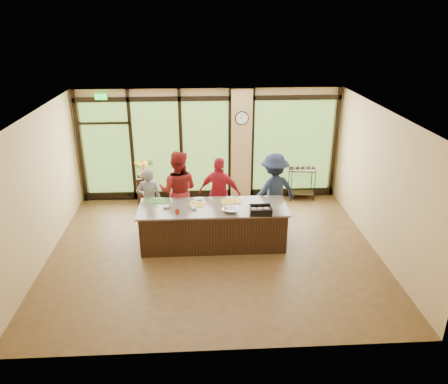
{
  "coord_description": "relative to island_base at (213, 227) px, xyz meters",
  "views": [
    {
      "loc": [
        -0.26,
        -8.25,
        4.81
      ],
      "look_at": [
        0.24,
        0.4,
        1.21
      ],
      "focal_mm": 35.0,
      "sensor_mm": 36.0,
      "label": 1
    }
  ],
  "objects": [
    {
      "name": "cook_right",
      "position": [
        1.45,
        0.82,
        0.47
      ],
      "size": [
        1.34,
        1.06,
        1.82
      ],
      "primitive_type": "imported",
      "rotation": [
        0.0,
        0.0,
        3.52
      ],
      "color": "#1B243D",
      "rests_on": "floor"
    },
    {
      "name": "left_wall",
      "position": [
        -3.5,
        -0.3,
        1.06
      ],
      "size": [
        0.0,
        6.0,
        6.0
      ],
      "primitive_type": "plane",
      "rotation": [
        1.57,
        0.0,
        1.57
      ],
      "color": "tan",
      "rests_on": "floor"
    },
    {
      "name": "bar_cart",
      "position": [
        2.51,
        2.45,
        0.13
      ],
      "size": [
        0.75,
        0.49,
        0.96
      ],
      "rotation": [
        0.0,
        0.0,
        -0.13
      ],
      "color": "black",
      "rests_on": "floor"
    },
    {
      "name": "wall_clock",
      "position": [
        0.85,
        2.57,
        1.81
      ],
      "size": [
        0.36,
        0.04,
        0.36
      ],
      "color": "black",
      "rests_on": "window_wall"
    },
    {
      "name": "prep_bowl_mid",
      "position": [
        -0.41,
        -0.09,
        0.5
      ],
      "size": [
        0.15,
        0.15,
        0.04
      ],
      "primitive_type": "imported",
      "rotation": [
        0.0,
        0.0,
        -0.11
      ],
      "color": "white",
      "rests_on": "countertop"
    },
    {
      "name": "window_wall",
      "position": [
        0.16,
        2.65,
        0.95
      ],
      "size": [
        6.9,
        0.12,
        3.0
      ],
      "color": "tan",
      "rests_on": "floor"
    },
    {
      "name": "back_wall",
      "position": [
        0.0,
        2.7,
        1.06
      ],
      "size": [
        7.0,
        0.0,
        7.0
      ],
      "primitive_type": "plane",
      "rotation": [
        1.57,
        0.0,
        0.0
      ],
      "color": "tan",
      "rests_on": "floor"
    },
    {
      "name": "cook_left",
      "position": [
        -1.45,
        0.77,
        0.34
      ],
      "size": [
        0.62,
        0.46,
        1.56
      ],
      "primitive_type": "imported",
      "rotation": [
        0.0,
        0.0,
        3.31
      ],
      "color": "slate",
      "rests_on": "floor"
    },
    {
      "name": "island_base",
      "position": [
        0.0,
        0.0,
        0.0
      ],
      "size": [
        3.1,
        1.0,
        0.88
      ],
      "primitive_type": "cube",
      "color": "black",
      "rests_on": "floor"
    },
    {
      "name": "floor",
      "position": [
        0.0,
        -0.3,
        -0.44
      ],
      "size": [
        7.0,
        7.0,
        0.0
      ],
      "primitive_type": "plane",
      "color": "#4C351A",
      "rests_on": "ground"
    },
    {
      "name": "roasting_pan",
      "position": [
        0.98,
        -0.39,
        0.52
      ],
      "size": [
        0.47,
        0.38,
        0.08
      ],
      "primitive_type": "cube",
      "rotation": [
        0.0,
        0.0,
        -0.07
      ],
      "color": "black",
      "rests_on": "countertop"
    },
    {
      "name": "right_wall",
      "position": [
        3.5,
        -0.3,
        1.06
      ],
      "size": [
        0.0,
        6.0,
        6.0
      ],
      "primitive_type": "plane",
      "rotation": [
        1.57,
        0.0,
        -1.57
      ],
      "color": "tan",
      "rests_on": "floor"
    },
    {
      "name": "cutting_board_left",
      "position": [
        -1.22,
        0.4,
        0.49
      ],
      "size": [
        0.47,
        0.39,
        0.01
      ],
      "primitive_type": "cube",
      "rotation": [
        0.0,
        0.0,
        -0.18
      ],
      "color": "#3D8D33",
      "rests_on": "countertop"
    },
    {
      "name": "mixing_bowl",
      "position": [
        0.35,
        -0.28,
        0.52
      ],
      "size": [
        0.43,
        0.43,
        0.08
      ],
      "primitive_type": "imported",
      "rotation": [
        0.0,
        0.0,
        -0.31
      ],
      "color": "silver",
      "rests_on": "countertop"
    },
    {
      "name": "flower_vase",
      "position": [
        -1.77,
        2.45,
        0.43
      ],
      "size": [
        0.32,
        0.32,
        0.28
      ],
      "primitive_type": "imported",
      "rotation": [
        0.0,
        0.0,
        -0.22
      ],
      "color": "#917A4F",
      "rests_on": "flower_stand"
    },
    {
      "name": "countertop",
      "position": [
        0.0,
        0.0,
        0.46
      ],
      "size": [
        3.2,
        1.1,
        0.04
      ],
      "primitive_type": "cube",
      "color": "slate",
      "rests_on": "island_base"
    },
    {
      "name": "cutting_board_center",
      "position": [
        -0.33,
        0.14,
        0.49
      ],
      "size": [
        0.45,
        0.41,
        0.01
      ],
      "primitive_type": "cube",
      "rotation": [
        0.0,
        0.0,
        -0.43
      ],
      "color": "gold",
      "rests_on": "countertop"
    },
    {
      "name": "red_ramekin",
      "position": [
        -0.75,
        -0.31,
        0.52
      ],
      "size": [
        0.14,
        0.14,
        0.08
      ],
      "primitive_type": "imported",
      "rotation": [
        0.0,
        0.0,
        0.39
      ],
      "color": "red",
      "rests_on": "countertop"
    },
    {
      "name": "ceiling",
      "position": [
        0.0,
        -0.3,
        2.56
      ],
      "size": [
        7.0,
        7.0,
        0.0
      ],
      "primitive_type": "plane",
      "rotation": [
        3.14,
        0.0,
        0.0
      ],
      "color": "white",
      "rests_on": "back_wall"
    },
    {
      "name": "prep_bowl_near",
      "position": [
        -1.0,
        0.01,
        0.5
      ],
      "size": [
        0.17,
        0.17,
        0.05
      ],
      "primitive_type": "imported",
      "rotation": [
        0.0,
        0.0,
        0.13
      ],
      "color": "white",
      "rests_on": "countertop"
    },
    {
      "name": "cook_midleft",
      "position": [
        -0.78,
        0.85,
        0.52
      ],
      "size": [
        1.04,
        0.87,
        1.92
      ],
      "primitive_type": "imported",
      "rotation": [
        0.0,
        0.0,
        2.98
      ],
      "color": "maroon",
      "rests_on": "floor"
    },
    {
      "name": "prep_bowl_far",
      "position": [
        -0.29,
        0.4,
        0.5
      ],
      "size": [
        0.17,
        0.17,
        0.03
      ],
      "primitive_type": "imported",
      "rotation": [
        0.0,
        0.0,
        0.26
      ],
      "color": "white",
      "rests_on": "countertop"
    },
    {
      "name": "flower_stand",
      "position": [
        -1.77,
        2.45,
        -0.08
      ],
      "size": [
        0.38,
        0.38,
        0.72
      ],
      "primitive_type": "cube",
      "rotation": [
        0.0,
        0.0,
        0.04
      ],
      "color": "black",
      "rests_on": "floor"
    },
    {
      "name": "cutting_board_right",
      "position": [
        0.4,
        0.27,
        0.49
      ],
      "size": [
        0.47,
        0.37,
        0.01
      ],
      "primitive_type": "cube",
      "rotation": [
        0.0,
        0.0,
        0.13
      ],
      "color": "gold",
      "rests_on": "countertop"
    },
    {
      "name": "cook_midright",
      "position": [
        0.19,
        0.85,
        0.43
      ],
      "size": [
        1.1,
        0.75,
        1.74
      ],
      "primitive_type": "imported",
      "rotation": [
        0.0,
        0.0,
        2.79
      ],
      "color": "maroon",
      "rests_on": "floor"
    }
  ]
}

